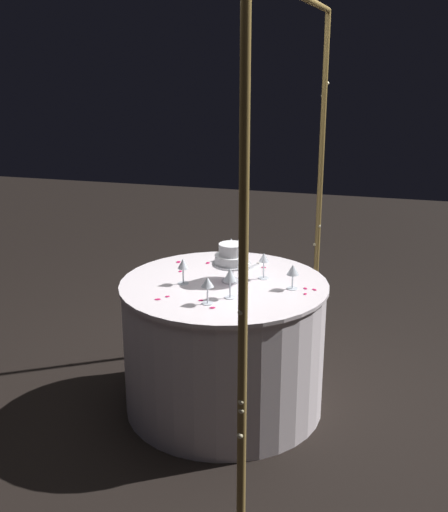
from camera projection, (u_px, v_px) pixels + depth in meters
name	position (u px, v px, depth m)	size (l,w,h in m)	color
ground_plane	(224.00, 404.00, 3.79)	(12.00, 12.00, 0.00)	black
decorative_arch	(296.00, 155.00, 3.23)	(2.31, 0.06, 2.27)	olive
main_table	(224.00, 345.00, 3.67)	(1.17, 1.17, 0.77)	white
tiered_cake	(232.00, 257.00, 3.53)	(0.22, 0.22, 0.22)	silver
wine_glass_0	(293.00, 271.00, 3.43)	(0.07, 0.07, 0.14)	silver
wine_glass_1	(207.00, 283.00, 3.23)	(0.07, 0.07, 0.14)	silver
wine_glass_2	(183.00, 265.00, 3.51)	(0.06, 0.06, 0.15)	silver
wine_glass_3	(264.00, 260.00, 3.59)	(0.06, 0.06, 0.15)	silver
wine_glass_4	(242.00, 238.00, 3.98)	(0.06, 0.06, 0.17)	silver
wine_glass_5	(231.00, 244.00, 3.91)	(0.07, 0.07, 0.14)	silver
wine_glass_6	(230.00, 276.00, 3.30)	(0.07, 0.07, 0.16)	silver
cake_knife	(255.00, 266.00, 3.82)	(0.29, 0.11, 0.01)	silver
rose_petal_0	(180.00, 271.00, 3.73)	(0.03, 0.02, 0.00)	#C61951
rose_petal_1	(212.00, 308.00, 3.20)	(0.03, 0.02, 0.00)	#C61951
rose_petal_2	(167.00, 296.00, 3.35)	(0.03, 0.02, 0.00)	#C61951
rose_petal_3	(264.00, 267.00, 3.80)	(0.03, 0.02, 0.00)	#C61951
rose_petal_4	(305.00, 294.00, 3.38)	(0.02, 0.02, 0.00)	#C61951
rose_petal_5	(178.00, 262.00, 3.90)	(0.04, 0.03, 0.00)	#C61951
rose_petal_6	(314.00, 290.00, 3.44)	(0.03, 0.02, 0.00)	#C61951
rose_petal_7	(201.00, 300.00, 3.30)	(0.03, 0.02, 0.00)	#C61951
rose_petal_8	(158.00, 299.00, 3.31)	(0.03, 0.02, 0.00)	#C61951
rose_petal_9	(208.00, 263.00, 3.88)	(0.03, 0.02, 0.00)	#C61951
rose_petal_10	(241.00, 270.00, 3.76)	(0.04, 0.03, 0.00)	#C61951
rose_petal_11	(305.00, 288.00, 3.46)	(0.03, 0.02, 0.00)	#C61951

